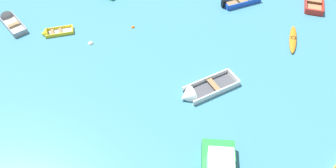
% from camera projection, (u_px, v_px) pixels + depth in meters
% --- Properties ---
extents(rowboat_grey_midfield_right, '(3.09, 3.82, 1.11)m').
position_uv_depth(rowboat_grey_midfield_right, '(9.00, 19.00, 30.75)').
color(rowboat_grey_midfield_right, beige).
rests_on(rowboat_grey_midfield_right, ground_plane).
extents(rowboat_white_back_row_left, '(4.81, 3.16, 1.43)m').
position_uv_depth(rowboat_white_back_row_left, '(196.00, 93.00, 24.85)').
color(rowboat_white_back_row_left, '#4C4C51').
rests_on(rowboat_white_back_row_left, ground_plane).
extents(rowboat_yellow_far_left, '(2.78, 1.34, 0.91)m').
position_uv_depth(rowboat_yellow_far_left, '(51.00, 33.00, 29.57)').
color(rowboat_yellow_far_left, beige).
rests_on(rowboat_yellow_far_left, ground_plane).
extents(kayak_orange_cluster_outer, '(1.85, 3.59, 0.34)m').
position_uv_depth(kayak_orange_cluster_outer, '(293.00, 39.00, 28.96)').
color(kayak_orange_cluster_outer, orange).
rests_on(kayak_orange_cluster_outer, ground_plane).
extents(mooring_buoy_central, '(0.44, 0.44, 0.44)m').
position_uv_depth(mooring_buoy_central, '(91.00, 44.00, 28.82)').
color(mooring_buoy_central, silver).
rests_on(mooring_buoy_central, ground_plane).
extents(mooring_buoy_near_foreground, '(0.30, 0.30, 0.30)m').
position_uv_depth(mooring_buoy_near_foreground, '(133.00, 27.00, 30.29)').
color(mooring_buoy_near_foreground, orange).
rests_on(mooring_buoy_near_foreground, ground_plane).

